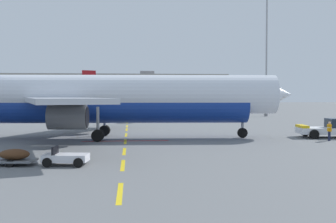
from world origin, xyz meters
TOP-DOWN VIEW (x-y plane):
  - ground at (40.00, 40.00)m, footprint 400.00×400.00m
  - apron_paint_markings at (18.00, 36.75)m, footprint 8.00×91.84m
  - airliner_foreground at (17.06, 24.43)m, footprint 34.79×34.58m
  - pushback_tug at (38.44, 23.24)m, footprint 6.29×3.75m
  - airliner_mid_left at (-4.72, 99.13)m, footprint 31.37×29.67m
  - ground_crew_worker at (36.77, 20.33)m, footprint 0.33×0.70m
  - apron_light_mast_far at (45.94, 64.99)m, footprint 1.80×1.80m
  - terminal_satellite at (11.47, 160.94)m, footprint 95.45×20.79m

SIDE VIEW (x-z plane):
  - ground at x=40.00m, z-range 0.00..0.00m
  - apron_paint_markings at x=18.00m, z-range 0.00..0.01m
  - pushback_tug at x=38.44m, z-range -0.14..1.94m
  - ground_crew_worker at x=36.77m, z-range 0.13..1.91m
  - airliner_mid_left at x=-4.72m, z-range -2.04..9.52m
  - airliner_foreground at x=17.06m, z-range -2.15..10.05m
  - terminal_satellite at x=11.47m, z-range -0.79..13.98m
  - apron_light_mast_far at x=45.94m, z-range 3.10..29.51m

